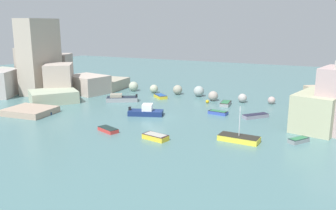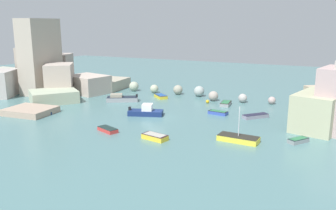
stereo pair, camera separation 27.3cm
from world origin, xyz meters
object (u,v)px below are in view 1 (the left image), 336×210
Objects in this scene: moored_boat_3 at (121,98)px; moored_boat_10 at (226,103)px; moored_boat_7 at (299,140)px; moored_boat_5 at (155,137)px; moored_boat_6 at (161,96)px; moored_boat_8 at (43,114)px; moored_boat_2 at (239,138)px; moored_boat_11 at (68,99)px; moored_boat_9 at (218,112)px; moored_boat_4 at (108,130)px; moored_boat_1 at (146,111)px; stone_dock at (30,111)px; moored_boat_0 at (255,116)px; channel_buoy at (207,101)px.

moored_boat_3 is 1.73× the size of moored_boat_10.
moored_boat_7 is at bearing 132.82° from moored_boat_3.
moored_boat_5 is at bearing -33.96° from moored_boat_7.
moored_boat_6 is 13.09m from moored_boat_10.
moored_boat_8 is at bearing 4.47° from moored_boat_5.
moored_boat_2 reaches higher than moored_boat_8.
moored_boat_9 is at bearing 82.78° from moored_boat_11.
moored_boat_4 is 0.96× the size of moored_boat_6.
moored_boat_4 is at bearing -30.08° from moored_boat_10.
moored_boat_10 is (9.15, 12.08, -0.27)m from moored_boat_1.
stone_dock is 2.78m from moored_boat_8.
moored_boat_9 is at bearing -90.18° from moored_boat_5.
moored_boat_3 is 2.12× the size of moored_boat_7.
moored_boat_4 is at bearing 9.99° from moored_boat_5.
moored_boat_0 is 1.24× the size of moored_boat_9.
moored_boat_10 is at bearing -75.75° from moored_boat_9.
moored_boat_10 is (18.26, 5.26, -0.20)m from moored_boat_3.
moored_boat_3 is 2.41× the size of moored_boat_8.
moored_boat_2 is at bearing 15.07° from moored_boat_10.
moored_boat_8 is 0.72× the size of moored_boat_10.
moored_boat_1 is 11.36m from moored_boat_9.
moored_boat_6 is (-9.61, 0.26, 0.03)m from channel_buoy.
moored_boat_10 is (-6.56, 6.13, 0.04)m from moored_boat_0.
moored_boat_9 is (3.04, 15.29, -0.06)m from moored_boat_5.
moored_boat_10 is at bearing -92.12° from moored_boat_0.
moored_boat_7 is (32.02, -10.00, -0.24)m from moored_boat_3.
moored_boat_8 is 0.79× the size of moored_boat_9.
moored_boat_8 is at bearing 5.76° from moored_boat_2.
channel_buoy is 0.18× the size of moored_boat_6.
channel_buoy reaches higher than moored_boat_4.
stone_dock is 32.49m from moored_boat_10.
moored_boat_7 is at bearing -27.71° from moored_boat_1.
moored_boat_4 is at bearing -7.88° from stone_dock.
moored_boat_5 is at bearing -74.66° from moored_boat_1.
moored_boat_5 is at bearing 156.47° from moored_boat_6.
moored_boat_6 is (-10.83, 22.39, -0.01)m from moored_boat_5.
stone_dock is at bearing 31.48° from moored_boat_3.
moored_boat_1 is at bearing 127.22° from moored_boat_8.
moored_boat_8 is at bearing 40.80° from moored_boat_3.
moored_boat_5 is at bearing -5.84° from stone_dock.
moored_boat_7 is at bearing -169.78° from moored_boat_6.
moored_boat_1 is (-5.69, -12.32, 0.29)m from channel_buoy.
moored_boat_3 is at bearing -73.76° from moored_boat_7.
stone_dock is 16.18m from moored_boat_3.
moored_boat_11 is (-33.85, -3.23, 0.03)m from moored_boat_0.
moored_boat_9 is (26.81, 12.87, -0.19)m from stone_dock.
channel_buoy is 11.89m from moored_boat_0.
moored_boat_1 is 15.91m from moored_boat_8.
moored_boat_10 is 28.85m from moored_boat_11.
moored_boat_10 is at bearing 166.25° from moored_boat_3.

